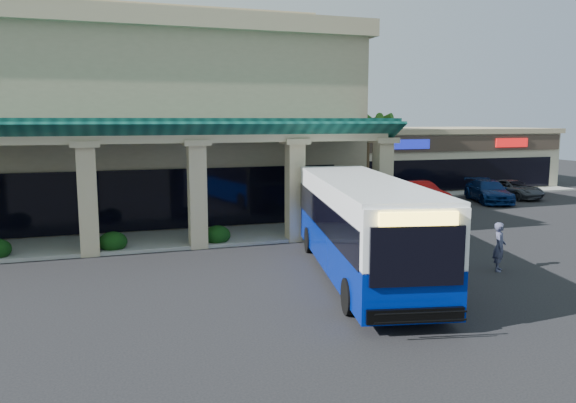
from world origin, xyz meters
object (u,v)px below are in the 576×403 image
object	(u,v)px
transit_bus	(361,228)
car_red	(488,191)
car_silver	(388,193)
car_white	(420,193)
car_gray	(512,189)
pedestrian	(499,247)

from	to	relation	value
transit_bus	car_red	world-z (taller)	transit_bus
transit_bus	car_silver	xyz separation A→B (m)	(9.19, 15.05, -0.96)
car_white	car_silver	bearing A→B (deg)	150.07
car_red	car_gray	world-z (taller)	car_red
transit_bus	pedestrian	bearing A→B (deg)	-0.54
car_white	car_gray	bearing A→B (deg)	0.19
car_silver	car_white	world-z (taller)	car_silver
transit_bus	car_gray	distance (m)	24.38
transit_bus	car_silver	size ratio (longest dim) A/B	2.70
pedestrian	car_red	bearing A→B (deg)	3.72
car_silver	transit_bus	bearing A→B (deg)	-134.56
pedestrian	car_silver	world-z (taller)	pedestrian
car_white	car_red	size ratio (longest dim) A/B	0.92
car_silver	car_gray	xyz separation A→B (m)	(10.00, -0.06, -0.14)
transit_bus	car_gray	xyz separation A→B (m)	(19.19, 15.00, -1.10)
transit_bus	car_silver	distance (m)	17.66
transit_bus	car_white	bearing A→B (deg)	63.71
transit_bus	pedestrian	size ratio (longest dim) A/B	6.82
car_silver	car_white	size ratio (longest dim) A/B	0.98
pedestrian	car_gray	size ratio (longest dim) A/B	0.39
pedestrian	car_white	bearing A→B (deg)	19.02
pedestrian	car_white	xyz separation A→B (m)	(5.96, 15.31, -0.14)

